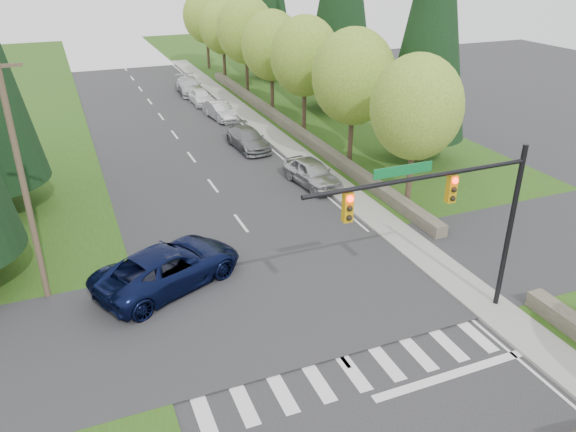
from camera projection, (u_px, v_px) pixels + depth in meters
grass_east at (405, 162)px, 37.54m from camera, size 14.00×110.00×0.06m
cross_street at (297, 298)px, 23.11m from camera, size 120.00×8.00×0.10m
sidewalk_east at (310, 164)px, 37.11m from camera, size 1.80×80.00×0.13m
curb_east at (298, 166)px, 36.81m from camera, size 0.20×80.00×0.13m
stone_wall_north at (288, 125)px, 44.23m from camera, size 0.70×40.00×0.70m
traffic_signal at (453, 204)px, 19.52m from camera, size 8.70×0.37×6.80m
utility_pole at (23, 182)px, 20.96m from camera, size 1.60×0.24×10.00m
decid_tree_0 at (417, 108)px, 28.82m from camera, size 4.80×4.80×8.37m
decid_tree_1 at (354, 77)px, 34.60m from camera, size 5.20×5.20×8.80m
decid_tree_2 at (305, 56)px, 40.31m from camera, size 5.00×5.00×8.82m
decid_tree_3 at (272, 46)px, 46.29m from camera, size 5.00×5.00×8.55m
decid_tree_4 at (246, 30)px, 51.98m from camera, size 5.40×5.40×9.18m
decid_tree_5 at (223, 27)px, 57.98m from camera, size 4.80×4.80×8.30m
decid_tree_6 at (206, 16)px, 63.70m from camera, size 5.20×5.20×8.86m
conifer_e_a at (434, 7)px, 33.64m from camera, size 5.44×5.44×17.80m
suv_navy at (169, 267)px, 23.64m from camera, size 7.10×5.38×1.79m
parked_car_a at (312, 173)px, 33.71m from camera, size 2.45×4.86×1.59m
parked_car_b at (248, 139)px, 39.85m from camera, size 2.29×5.02×1.42m
parked_car_c at (220, 111)px, 46.72m from camera, size 2.00×4.48×1.43m
parked_car_d at (201, 97)px, 51.04m from camera, size 1.64×4.07×1.39m
parked_car_e at (190, 86)px, 54.67m from camera, size 2.44×5.43×1.55m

